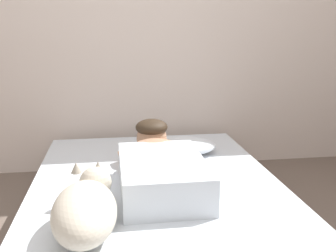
% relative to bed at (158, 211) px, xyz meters
% --- Properties ---
extents(back_wall, '(4.48, 0.12, 2.50)m').
position_rel_bed_xyz_m(back_wall, '(0.02, 1.16, 1.11)').
color(back_wall, silver).
rests_on(back_wall, ground).
extents(bed, '(1.39, 2.05, 0.29)m').
position_rel_bed_xyz_m(bed, '(0.00, 0.00, 0.00)').
color(bed, gray).
rests_on(bed, ground).
extents(pillow, '(0.52, 0.32, 0.11)m').
position_rel_bed_xyz_m(pillow, '(0.20, 0.52, 0.20)').
color(pillow, silver).
rests_on(pillow, bed).
extents(person_lying, '(0.43, 0.92, 0.27)m').
position_rel_bed_xyz_m(person_lying, '(0.01, 0.05, 0.25)').
color(person_lying, silver).
rests_on(person_lying, bed).
extents(dog, '(0.26, 0.57, 0.21)m').
position_rel_bed_xyz_m(dog, '(-0.35, -0.43, 0.25)').
color(dog, beige).
rests_on(dog, bed).
extents(coffee_cup, '(0.13, 0.09, 0.07)m').
position_rel_bed_xyz_m(coffee_cup, '(0.23, 0.52, 0.18)').
color(coffee_cup, teal).
rests_on(coffee_cup, bed).
extents(cell_phone, '(0.07, 0.14, 0.01)m').
position_rel_bed_xyz_m(cell_phone, '(-0.11, -0.05, 0.15)').
color(cell_phone, black).
rests_on(cell_phone, bed).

